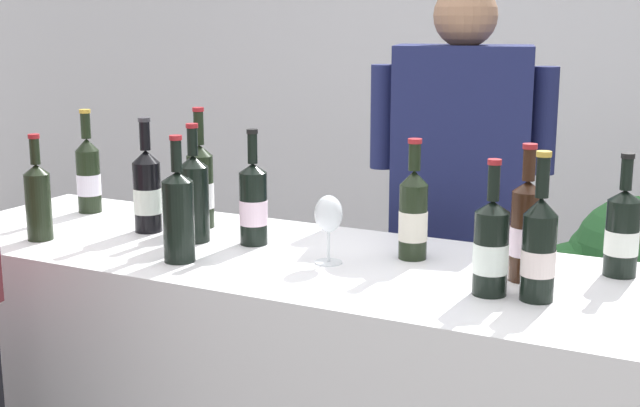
{
  "coord_description": "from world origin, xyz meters",
  "views": [
    {
      "loc": [
        1.1,
        -1.94,
        1.59
      ],
      "look_at": [
        0.11,
        0.0,
        1.11
      ],
      "focal_mm": 48.25,
      "sensor_mm": 36.0,
      "label": 1
    }
  ],
  "objects_px": {
    "wine_bottle_2": "(526,230)",
    "wine_glass": "(329,217)",
    "wine_bottle_11": "(147,191)",
    "wine_bottle_6": "(38,199)",
    "person_server": "(457,256)",
    "wine_bottle_8": "(539,248)",
    "wine_bottle_3": "(622,232)",
    "wine_bottle_4": "(88,175)",
    "wine_bottle_1": "(194,196)",
    "wine_bottle_5": "(200,185)",
    "wine_bottle_7": "(491,248)",
    "wine_bottle_0": "(253,204)",
    "wine_bottle_10": "(178,214)",
    "potted_shrub": "(609,285)",
    "wine_bottle_9": "(413,215)"
  },
  "relations": [
    {
      "from": "wine_bottle_4",
      "to": "wine_bottle_1",
      "type": "bearing_deg",
      "value": -16.54
    },
    {
      "from": "wine_bottle_2",
      "to": "wine_glass",
      "type": "height_order",
      "value": "wine_bottle_2"
    },
    {
      "from": "wine_bottle_6",
      "to": "person_server",
      "type": "bearing_deg",
      "value": 41.31
    },
    {
      "from": "wine_bottle_9",
      "to": "wine_bottle_10",
      "type": "bearing_deg",
      "value": -150.47
    },
    {
      "from": "wine_bottle_2",
      "to": "wine_bottle_4",
      "type": "xyz_separation_m",
      "value": [
        -1.45,
        0.11,
        -0.0
      ]
    },
    {
      "from": "wine_bottle_3",
      "to": "wine_bottle_4",
      "type": "height_order",
      "value": "wine_bottle_4"
    },
    {
      "from": "wine_bottle_11",
      "to": "wine_bottle_2",
      "type": "bearing_deg",
      "value": 0.92
    },
    {
      "from": "wine_bottle_8",
      "to": "wine_bottle_7",
      "type": "bearing_deg",
      "value": -176.02
    },
    {
      "from": "wine_bottle_7",
      "to": "wine_bottle_2",
      "type": "bearing_deg",
      "value": 72.93
    },
    {
      "from": "wine_bottle_2",
      "to": "wine_glass",
      "type": "distance_m",
      "value": 0.49
    },
    {
      "from": "wine_bottle_9",
      "to": "wine_bottle_0",
      "type": "bearing_deg",
      "value": -172.0
    },
    {
      "from": "wine_bottle_8",
      "to": "wine_bottle_9",
      "type": "relative_size",
      "value": 1.06
    },
    {
      "from": "wine_bottle_10",
      "to": "wine_glass",
      "type": "height_order",
      "value": "wine_bottle_10"
    },
    {
      "from": "wine_bottle_0",
      "to": "wine_bottle_5",
      "type": "distance_m",
      "value": 0.27
    },
    {
      "from": "wine_bottle_2",
      "to": "wine_bottle_10",
      "type": "xyz_separation_m",
      "value": [
        -0.84,
        -0.24,
        0.0
      ]
    },
    {
      "from": "wine_bottle_4",
      "to": "wine_bottle_7",
      "type": "distance_m",
      "value": 1.43
    },
    {
      "from": "wine_bottle_2",
      "to": "potted_shrub",
      "type": "relative_size",
      "value": 0.35
    },
    {
      "from": "wine_bottle_10",
      "to": "person_server",
      "type": "distance_m",
      "value": 1.02
    },
    {
      "from": "wine_bottle_8",
      "to": "wine_glass",
      "type": "height_order",
      "value": "wine_bottle_8"
    },
    {
      "from": "wine_glass",
      "to": "wine_bottle_0",
      "type": "bearing_deg",
      "value": 163.98
    },
    {
      "from": "wine_bottle_5",
      "to": "wine_bottle_10",
      "type": "distance_m",
      "value": 0.38
    },
    {
      "from": "wine_bottle_7",
      "to": "wine_bottle_8",
      "type": "height_order",
      "value": "wine_bottle_8"
    },
    {
      "from": "wine_bottle_0",
      "to": "wine_bottle_4",
      "type": "bearing_deg",
      "value": 171.14
    },
    {
      "from": "wine_bottle_3",
      "to": "wine_bottle_5",
      "type": "xyz_separation_m",
      "value": [
        -1.21,
        -0.05,
        0.02
      ]
    },
    {
      "from": "wine_bottle_10",
      "to": "potted_shrub",
      "type": "relative_size",
      "value": 0.35
    },
    {
      "from": "wine_bottle_2",
      "to": "wine_bottle_10",
      "type": "bearing_deg",
      "value": -164.1
    },
    {
      "from": "wine_bottle_4",
      "to": "wine_bottle_8",
      "type": "distance_m",
      "value": 1.53
    },
    {
      "from": "wine_glass",
      "to": "wine_bottle_6",
      "type": "bearing_deg",
      "value": -169.46
    },
    {
      "from": "wine_bottle_4",
      "to": "potted_shrub",
      "type": "height_order",
      "value": "wine_bottle_4"
    },
    {
      "from": "wine_bottle_1",
      "to": "wine_bottle_7",
      "type": "distance_m",
      "value": 0.89
    },
    {
      "from": "wine_bottle_3",
      "to": "wine_bottle_4",
      "type": "distance_m",
      "value": 1.65
    },
    {
      "from": "wine_bottle_0",
      "to": "wine_glass",
      "type": "distance_m",
      "value": 0.28
    },
    {
      "from": "wine_bottle_0",
      "to": "wine_bottle_2",
      "type": "relative_size",
      "value": 0.97
    },
    {
      "from": "wine_bottle_5",
      "to": "wine_bottle_7",
      "type": "relative_size",
      "value": 1.16
    },
    {
      "from": "wine_bottle_5",
      "to": "wine_bottle_7",
      "type": "distance_m",
      "value": 0.99
    },
    {
      "from": "wine_bottle_2",
      "to": "wine_bottle_10",
      "type": "height_order",
      "value": "wine_bottle_2"
    },
    {
      "from": "wine_glass",
      "to": "person_server",
      "type": "distance_m",
      "value": 0.75
    },
    {
      "from": "wine_bottle_2",
      "to": "wine_bottle_11",
      "type": "distance_m",
      "value": 1.12
    },
    {
      "from": "wine_bottle_5",
      "to": "wine_bottle_3",
      "type": "bearing_deg",
      "value": 2.36
    },
    {
      "from": "wine_bottle_0",
      "to": "person_server",
      "type": "height_order",
      "value": "person_server"
    },
    {
      "from": "wine_bottle_4",
      "to": "wine_glass",
      "type": "relative_size",
      "value": 1.87
    },
    {
      "from": "wine_bottle_11",
      "to": "person_server",
      "type": "bearing_deg",
      "value": 40.0
    },
    {
      "from": "wine_bottle_4",
      "to": "wine_bottle_5",
      "type": "xyz_separation_m",
      "value": [
        0.44,
        -0.01,
        0.01
      ]
    },
    {
      "from": "wine_bottle_2",
      "to": "wine_glass",
      "type": "relative_size",
      "value": 1.86
    },
    {
      "from": "wine_bottle_2",
      "to": "wine_bottle_8",
      "type": "relative_size",
      "value": 0.98
    },
    {
      "from": "wine_bottle_11",
      "to": "wine_bottle_3",
      "type": "bearing_deg",
      "value": 7.21
    },
    {
      "from": "wine_bottle_1",
      "to": "wine_bottle_3",
      "type": "distance_m",
      "value": 1.14
    },
    {
      "from": "wine_bottle_0",
      "to": "wine_bottle_8",
      "type": "bearing_deg",
      "value": -9.21
    },
    {
      "from": "wine_bottle_5",
      "to": "wine_bottle_8",
      "type": "bearing_deg",
      "value": -12.34
    },
    {
      "from": "wine_bottle_0",
      "to": "wine_glass",
      "type": "relative_size",
      "value": 1.81
    }
  ]
}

